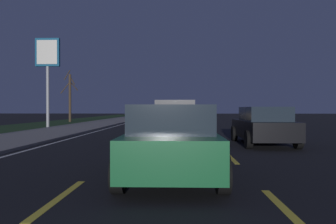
% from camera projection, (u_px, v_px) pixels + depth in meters
% --- Properties ---
extents(ground, '(144.00, 144.00, 0.00)m').
position_uv_depth(ground, '(177.00, 126.00, 27.71)').
color(ground, black).
extents(sidewalk_shoulder, '(108.00, 4.00, 0.12)m').
position_uv_depth(sidewalk_shoulder, '(91.00, 125.00, 27.97)').
color(sidewalk_shoulder, gray).
rests_on(sidewalk_shoulder, ground).
extents(grass_verge, '(108.00, 6.00, 0.01)m').
position_uv_depth(grass_verge, '(33.00, 126.00, 28.15)').
color(grass_verge, '#1E3819').
rests_on(grass_verge, ground).
extents(lane_markings, '(108.00, 7.04, 0.01)m').
position_uv_depth(lane_markings, '(145.00, 124.00, 30.72)').
color(lane_markings, yellow).
rests_on(lane_markings, ground).
extents(pickup_truck, '(5.45, 2.34, 1.87)m').
position_uv_depth(pickup_truck, '(175.00, 119.00, 14.69)').
color(pickup_truck, '#232328').
rests_on(pickup_truck, ground).
extents(sedan_black, '(4.41, 2.04, 1.54)m').
position_uv_depth(sedan_black, '(263.00, 125.00, 13.28)').
color(sedan_black, black).
rests_on(sedan_black, ground).
extents(sedan_green, '(4.41, 2.04, 1.54)m').
position_uv_depth(sedan_green, '(172.00, 140.00, 7.01)').
color(sedan_green, '#14592D').
rests_on(sedan_green, ground).
extents(sedan_tan, '(4.43, 2.07, 1.54)m').
position_uv_depth(sedan_tan, '(146.00, 114.00, 38.93)').
color(sedan_tan, '#9E845B').
rests_on(sedan_tan, ground).
extents(gas_price_sign, '(0.27, 1.90, 6.99)m').
position_uv_depth(gas_price_sign, '(48.00, 60.00, 25.41)').
color(gas_price_sign, '#99999E').
rests_on(gas_price_sign, ground).
extents(bare_tree_far, '(0.94, 1.84, 5.83)m').
position_uv_depth(bare_tree_far, '(70.00, 96.00, 36.44)').
color(bare_tree_far, '#423323').
rests_on(bare_tree_far, ground).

